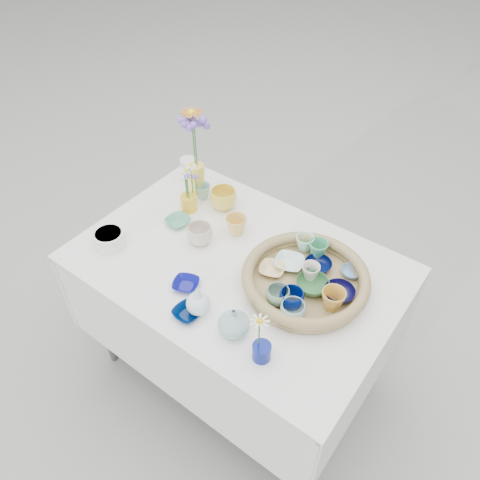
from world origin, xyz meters
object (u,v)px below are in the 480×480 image
Objects in this scene: display_table at (238,367)px; tall_vase_yellow at (197,178)px; wicker_tray at (305,280)px; bud_vase_seafoam at (234,322)px.

tall_vase_yellow is at bearing 148.43° from display_table.
tall_vase_yellow is (-0.43, 0.26, 0.83)m from display_table.
tall_vase_yellow reaches higher than display_table.
wicker_tray reaches higher than display_table.
bud_vase_seafoam is at bearing -105.18° from wicker_tray.
display_table is 11.09× the size of bud_vase_seafoam.
wicker_tray is at bearing 74.82° from bud_vase_seafoam.
tall_vase_yellow is (-0.71, 0.21, 0.03)m from wicker_tray.
bud_vase_seafoam reaches higher than wicker_tray.
wicker_tray is 3.43× the size of tall_vase_yellow.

